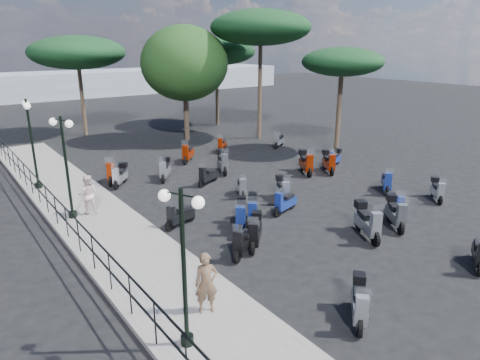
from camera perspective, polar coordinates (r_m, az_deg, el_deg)
ground at (r=17.66m, az=5.27°, el=-3.87°), size 120.00×120.00×0.00m
sidewalk at (r=17.09m, az=-18.48°, el=-5.25°), size 3.00×30.00×0.15m
railing at (r=16.31m, az=-22.85°, el=-3.75°), size 0.04×26.04×1.10m
lamp_post_0 at (r=9.06m, az=-7.53°, el=-10.50°), size 0.60×1.00×3.65m
lamp_post_1 at (r=16.92m, az=-22.21°, el=2.33°), size 0.61×1.08×3.89m
lamp_post_2 at (r=21.16m, az=-26.05°, el=5.00°), size 0.40×1.19×4.06m
woman at (r=10.72m, az=-4.50°, el=-13.56°), size 0.67×0.56×1.56m
pedestrian_far at (r=17.49m, az=-19.63°, el=-1.83°), size 0.94×0.86×1.56m
scooter_0 at (r=11.17m, az=15.64°, el=-15.57°), size 1.29×1.19×1.28m
scooter_1 at (r=13.78m, az=0.66°, el=-8.05°), size 1.47×1.00×1.30m
scooter_2 at (r=15.95m, az=1.67°, el=-4.23°), size 1.20×1.45×1.37m
scooter_3 at (r=15.96m, az=-8.05°, el=-4.80°), size 1.46×0.64×1.19m
scooter_4 at (r=21.07m, az=-15.70°, el=0.54°), size 1.18×1.31×1.28m
scooter_5 at (r=21.58m, az=-16.38°, el=0.94°), size 1.23×1.49×1.45m
scooter_7 at (r=15.54m, az=16.63°, el=-5.45°), size 1.09×1.71×1.49m
scooter_8 at (r=14.31m, az=2.04°, el=-7.00°), size 1.28×1.30×1.33m
scooter_9 at (r=17.13m, az=6.00°, el=-3.06°), size 1.51×0.66×1.23m
scooter_10 at (r=20.51m, az=-4.32°, el=0.54°), size 1.45×0.79×1.22m
scooter_11 at (r=21.51m, az=-9.95°, el=1.34°), size 1.13×1.41×1.32m
scooter_13 at (r=14.91m, az=29.31°, el=-8.63°), size 1.44×0.93×1.28m
scooter_14 at (r=18.43m, az=5.67°, el=-1.34°), size 0.93×1.46×1.27m
scooter_15 at (r=18.88m, az=0.25°, el=-0.98°), size 0.88×1.35×1.20m
scooter_16 at (r=22.35m, az=-2.34°, el=2.36°), size 0.97×1.71×1.45m
scooter_17 at (r=24.50m, az=-6.97°, el=3.49°), size 1.32×1.35×1.42m
scooter_19 at (r=16.72m, az=20.04°, el=-4.23°), size 1.24×1.50×1.41m
scooter_20 at (r=17.73m, az=20.06°, el=-3.29°), size 1.17×1.26×1.29m
scooter_21 at (r=20.55m, az=18.95°, el=-0.28°), size 1.32×1.16×1.32m
scooter_22 at (r=22.85m, az=11.75°, el=2.28°), size 1.10×1.55×1.39m
scooter_23 at (r=26.71m, az=-2.40°, el=4.65°), size 1.19×1.09×1.21m
scooter_26 at (r=20.25m, az=24.82°, el=-1.29°), size 1.15×1.14×1.18m
scooter_27 at (r=22.40m, az=8.79°, el=2.22°), size 1.09×1.69×1.48m
scooter_28 at (r=24.01m, az=12.44°, el=2.81°), size 1.47×0.71×1.21m
scooter_29 at (r=28.00m, az=5.23°, el=5.24°), size 1.41×0.91×1.25m
scooter_30 at (r=15.58m, az=0.10°, el=-4.78°), size 1.20×1.45×1.37m
broadleaf_tree at (r=29.68m, az=-7.42°, el=15.15°), size 5.82×5.82×7.67m
pine_0 at (r=35.33m, az=-3.17°, el=16.73°), size 6.19×6.19×6.94m
pine_1 at (r=30.11m, az=2.78°, el=19.62°), size 6.74×6.74×8.66m
pine_2 at (r=33.21m, az=-20.89°, el=15.59°), size 6.66×6.66×7.02m
pine_3 at (r=26.78m, az=13.48°, el=15.02°), size 4.82×4.82×6.28m
distant_hills at (r=58.44m, az=-25.97°, el=11.18°), size 70.00×8.00×3.00m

